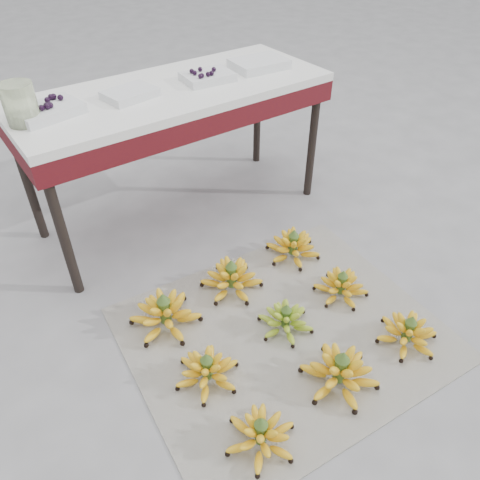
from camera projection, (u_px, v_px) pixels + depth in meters
ground at (292, 338)px, 1.96m from camera, size 60.00×60.00×0.00m
newspaper_mat at (284, 333)px, 1.98m from camera, size 1.34×1.16×0.01m
bunch_front_left at (261, 435)px, 1.56m from camera, size 0.30×0.30×0.15m
bunch_front_center at (340, 372)px, 1.75m from camera, size 0.31×0.31×0.18m
bunch_front_right at (408, 333)px, 1.90m from camera, size 0.32×0.32×0.15m
bunch_mid_left at (207, 371)px, 1.76m from camera, size 0.32×0.32×0.15m
bunch_mid_center at (286, 320)px, 1.96m from camera, size 0.31×0.31×0.14m
bunch_mid_right at (341, 286)px, 2.12m from camera, size 0.29×0.29×0.15m
bunch_back_left at (165, 314)px, 1.97m from camera, size 0.32×0.32×0.18m
bunch_back_center at (231, 279)px, 2.15m from camera, size 0.33×0.33×0.17m
bunch_back_right at (293, 247)px, 2.33m from camera, size 0.34×0.34×0.16m
vendor_table at (174, 104)px, 2.26m from camera, size 1.52×0.61×0.73m
tray_far_left at (48, 110)px, 1.94m from camera, size 0.29×0.23×0.07m
tray_left at (130, 94)px, 2.10m from camera, size 0.25×0.20×0.04m
tray_right at (207, 77)px, 2.26m from camera, size 0.25×0.19×0.06m
tray_far_right at (259, 64)px, 2.40m from camera, size 0.29×0.22×0.04m
glass_jar at (20, 104)px, 1.84m from camera, size 0.16×0.16×0.16m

